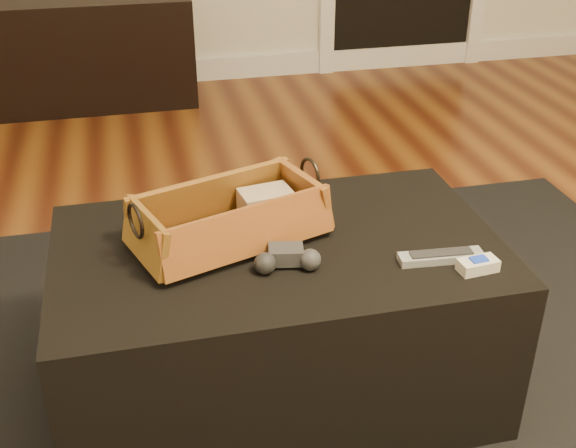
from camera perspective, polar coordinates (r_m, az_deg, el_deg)
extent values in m
cube|color=white|center=(4.09, -8.86, 11.82)|extent=(5.00, 0.04, 0.12)
cube|color=black|center=(3.82, -17.96, 12.74)|extent=(1.34, 0.45, 0.53)
cube|color=black|center=(1.84, -0.41, -13.86)|extent=(2.60, 2.00, 0.01)
cube|color=black|center=(1.74, -0.80, -7.55)|extent=(1.00, 0.60, 0.42)
cube|color=black|center=(1.60, -5.03, -0.90)|extent=(0.23, 0.14, 0.02)
cube|color=tan|center=(1.69, -1.76, 1.63)|extent=(0.13, 0.10, 0.07)
cube|color=#944E21|center=(1.64, -4.59, -1.05)|extent=(0.42, 0.29, 0.02)
cube|color=#926221|center=(1.68, -6.21, 2.17)|extent=(0.40, 0.17, 0.11)
cube|color=#A35B24|center=(1.53, -3.01, -0.58)|extent=(0.40, 0.17, 0.11)
cube|color=#A15B24|center=(1.69, 1.26, 2.56)|extent=(0.10, 0.21, 0.11)
cube|color=olive|center=(1.54, -11.22, -1.03)|extent=(0.10, 0.21, 0.11)
torus|color=black|center=(1.68, 1.74, 4.01)|extent=(0.03, 0.08, 0.08)
torus|color=black|center=(1.51, -11.95, 0.23)|extent=(0.03, 0.08, 0.08)
cube|color=#2F2F31|center=(1.53, -0.17, -2.42)|extent=(0.08, 0.06, 0.03)
sphere|color=black|center=(1.51, -1.82, -3.13)|extent=(0.05, 0.05, 0.05)
sphere|color=#313134|center=(1.52, 1.76, -2.84)|extent=(0.05, 0.05, 0.05)
cube|color=#A5A8AC|center=(1.59, 11.98, -2.57)|extent=(0.19, 0.06, 0.02)
cube|color=#252527|center=(1.58, 12.02, -2.24)|extent=(0.14, 0.04, 0.00)
cube|color=silver|center=(1.57, 14.78, -3.18)|extent=(0.09, 0.05, 0.03)
cube|color=blue|center=(1.56, 14.84, -2.71)|extent=(0.04, 0.03, 0.01)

